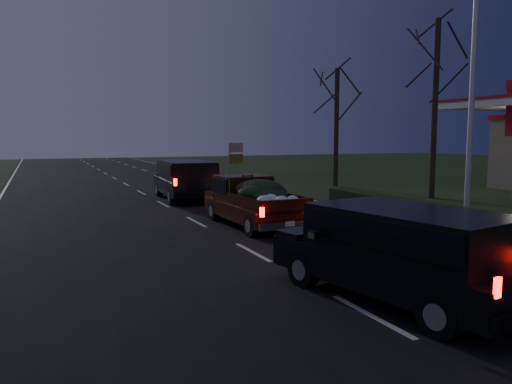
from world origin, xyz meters
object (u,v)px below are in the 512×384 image
object	(u,v)px
pickup_truck	(253,198)
rear_suv	(404,245)
lead_suv	(186,176)
light_pole	(473,67)

from	to	relation	value
pickup_truck	rear_suv	world-z (taller)	pickup_truck
rear_suv	lead_suv	bearing A→B (deg)	77.59
lead_suv	pickup_truck	bearing A→B (deg)	-85.26
light_pole	lead_suv	xyz separation A→B (m)	(-8.13, 9.10, -4.35)
pickup_truck	lead_suv	world-z (taller)	pickup_truck
lead_suv	rear_suv	xyz separation A→B (m)	(-0.40, -15.72, -0.08)
pickup_truck	light_pole	bearing A→B (deg)	-11.96
light_pole	lead_suv	bearing A→B (deg)	131.78
pickup_truck	lead_suv	size ratio (longest dim) A/B	0.89
pickup_truck	rear_suv	bearing A→B (deg)	-94.78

